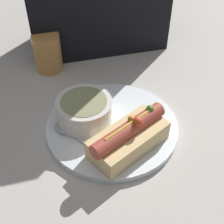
# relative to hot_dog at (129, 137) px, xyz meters

# --- Properties ---
(ground_plane) EXTENTS (4.00, 4.00, 0.00)m
(ground_plane) POSITION_rel_hot_dog_xyz_m (-0.01, 0.07, -0.04)
(ground_plane) COLOR #BCB7AD
(dinner_plate) EXTENTS (0.27, 0.27, 0.01)m
(dinner_plate) POSITION_rel_hot_dog_xyz_m (-0.01, 0.07, -0.03)
(dinner_plate) COLOR white
(dinner_plate) RESTS_ON ground_plane
(hot_dog) EXTENTS (0.17, 0.13, 0.07)m
(hot_dog) POSITION_rel_hot_dog_xyz_m (0.00, 0.00, 0.00)
(hot_dog) COLOR #E5C17F
(hot_dog) RESTS_ON dinner_plate
(soup_bowl) EXTENTS (0.11, 0.11, 0.05)m
(soup_bowl) POSITION_rel_hot_dog_xyz_m (-0.06, 0.09, 0.00)
(soup_bowl) COLOR silver
(soup_bowl) RESTS_ON dinner_plate
(spoon) EXTENTS (0.10, 0.14, 0.01)m
(spoon) POSITION_rel_hot_dog_xyz_m (-0.10, 0.06, -0.02)
(spoon) COLOR #B7B7BC
(spoon) RESTS_ON dinner_plate
(drinking_glass) EXTENTS (0.07, 0.07, 0.09)m
(drinking_glass) POSITION_rel_hot_dog_xyz_m (-0.11, 0.32, 0.01)
(drinking_glass) COLOR #D8994C
(drinking_glass) RESTS_ON ground_plane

